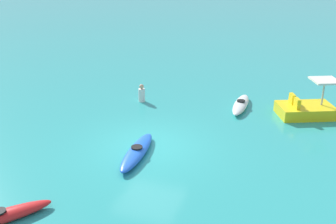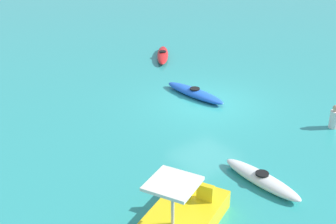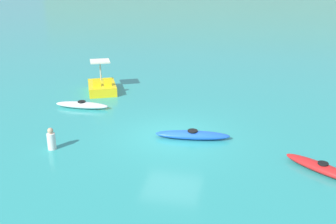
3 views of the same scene
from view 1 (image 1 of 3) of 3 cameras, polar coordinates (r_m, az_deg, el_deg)
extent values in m
plane|color=teal|center=(15.08, -2.76, -4.89)|extent=(600.00, 600.00, 0.00)
ellipsoid|color=white|center=(18.91, 10.46, 1.07)|extent=(2.76, 0.66, 0.32)
cylinder|color=black|center=(18.85, 10.50, 1.59)|extent=(0.40, 0.40, 0.05)
ellipsoid|color=red|center=(12.01, -23.04, -13.77)|extent=(2.55, 2.15, 0.32)
ellipsoid|color=blue|center=(14.34, -4.49, -5.74)|extent=(3.10, 0.97, 0.32)
cylinder|color=black|center=(14.26, -4.52, -5.08)|extent=(0.46, 0.46, 0.05)
cube|color=yellow|center=(18.70, 19.20, 0.21)|extent=(2.36, 2.81, 0.50)
cube|color=yellow|center=(18.59, 17.48, 1.85)|extent=(0.47, 0.33, 0.44)
cube|color=yellow|center=(18.07, 18.14, 1.19)|extent=(0.47, 0.33, 0.44)
cylinder|color=#B2B2B7|center=(18.72, 21.48, 2.54)|extent=(0.08, 0.08, 1.10)
cube|color=silver|center=(18.55, 21.73, 4.25)|extent=(1.46, 1.46, 0.08)
cylinder|color=silver|center=(19.38, -3.81, 2.44)|extent=(0.36, 0.36, 0.65)
sphere|color=tan|center=(19.23, -3.84, 3.69)|extent=(0.22, 0.22, 0.22)
camera|label=2|loc=(25.45, 36.90, 19.84)|focal=49.50mm
camera|label=3|loc=(21.86, -45.71, 14.53)|focal=40.73mm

